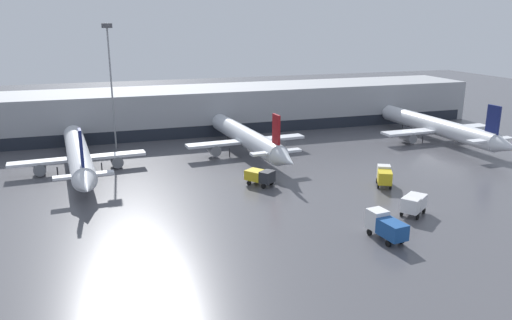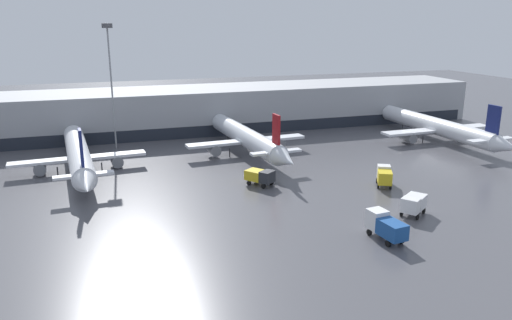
{
  "view_description": "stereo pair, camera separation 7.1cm",
  "coord_description": "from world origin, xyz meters",
  "px_view_note": "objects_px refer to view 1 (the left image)",
  "views": [
    {
      "loc": [
        -4.63,
        -44.07,
        23.07
      ],
      "look_at": [
        17.52,
        24.08,
        3.0
      ],
      "focal_mm": 35.0,
      "sensor_mm": 36.0,
      "label": 1
    },
    {
      "loc": [
        -4.56,
        -44.1,
        23.07
      ],
      "look_at": [
        17.52,
        24.08,
        3.0
      ],
      "focal_mm": 35.0,
      "sensor_mm": 36.0,
      "label": 2
    }
  ],
  "objects_px": {
    "service_truck_1": "(384,175)",
    "service_truck_2": "(386,225)",
    "parked_jet_3": "(78,155)",
    "traffic_cone_3": "(386,182)",
    "service_truck_3": "(260,176)",
    "apron_light_mast_1": "(109,54)",
    "service_truck_0": "(414,203)",
    "parked_jet_1": "(437,127)",
    "parked_jet_2": "(247,138)"
  },
  "relations": [
    {
      "from": "service_truck_0",
      "to": "parked_jet_3",
      "type": "bearing_deg",
      "value": -75.75
    },
    {
      "from": "parked_jet_3",
      "to": "service_truck_2",
      "type": "xyz_separation_m",
      "value": [
        32.15,
        -37.4,
        -1.07
      ]
    },
    {
      "from": "parked_jet_2",
      "to": "service_truck_3",
      "type": "xyz_separation_m",
      "value": [
        -3.27,
        -17.45,
        -1.59
      ]
    },
    {
      "from": "service_truck_2",
      "to": "apron_light_mast_1",
      "type": "xyz_separation_m",
      "value": [
        -25.87,
        50.95,
        15.71
      ]
    },
    {
      "from": "parked_jet_3",
      "to": "service_truck_3",
      "type": "bearing_deg",
      "value": -126.03
    },
    {
      "from": "service_truck_2",
      "to": "traffic_cone_3",
      "type": "xyz_separation_m",
      "value": [
        10.69,
        16.74,
        -1.33
      ]
    },
    {
      "from": "parked_jet_2",
      "to": "parked_jet_3",
      "type": "distance_m",
      "value": 28.38
    },
    {
      "from": "service_truck_0",
      "to": "service_truck_3",
      "type": "height_order",
      "value": "service_truck_0"
    },
    {
      "from": "service_truck_0",
      "to": "parked_jet_2",
      "type": "bearing_deg",
      "value": -108.51
    },
    {
      "from": "service_truck_0",
      "to": "service_truck_2",
      "type": "xyz_separation_m",
      "value": [
        -7.2,
        -5.19,
        0.13
      ]
    },
    {
      "from": "parked_jet_3",
      "to": "service_truck_3",
      "type": "height_order",
      "value": "parked_jet_3"
    },
    {
      "from": "service_truck_0",
      "to": "traffic_cone_3",
      "type": "height_order",
      "value": "service_truck_0"
    },
    {
      "from": "service_truck_0",
      "to": "service_truck_2",
      "type": "height_order",
      "value": "service_truck_2"
    },
    {
      "from": "parked_jet_1",
      "to": "parked_jet_3",
      "type": "distance_m",
      "value": 67.31
    },
    {
      "from": "parked_jet_3",
      "to": "traffic_cone_3",
      "type": "distance_m",
      "value": 47.62
    },
    {
      "from": "service_truck_3",
      "to": "apron_light_mast_1",
      "type": "xyz_separation_m",
      "value": [
        -18.76,
        29.12,
        15.92
      ]
    },
    {
      "from": "traffic_cone_3",
      "to": "apron_light_mast_1",
      "type": "bearing_deg",
      "value": 136.9
    },
    {
      "from": "service_truck_2",
      "to": "service_truck_3",
      "type": "height_order",
      "value": "service_truck_2"
    },
    {
      "from": "parked_jet_1",
      "to": "service_truck_2",
      "type": "height_order",
      "value": "parked_jet_1"
    },
    {
      "from": "parked_jet_1",
      "to": "service_truck_1",
      "type": "bearing_deg",
      "value": 128.5
    },
    {
      "from": "apron_light_mast_1",
      "to": "parked_jet_1",
      "type": "bearing_deg",
      "value": -12.31
    },
    {
      "from": "parked_jet_2",
      "to": "parked_jet_3",
      "type": "xyz_separation_m",
      "value": [
        -28.32,
        -1.88,
        -0.3
      ]
    },
    {
      "from": "parked_jet_1",
      "to": "service_truck_2",
      "type": "bearing_deg",
      "value": 134.97
    },
    {
      "from": "parked_jet_3",
      "to": "service_truck_2",
      "type": "height_order",
      "value": "parked_jet_3"
    },
    {
      "from": "parked_jet_1",
      "to": "traffic_cone_3",
      "type": "bearing_deg",
      "value": 128.51
    },
    {
      "from": "parked_jet_1",
      "to": "parked_jet_2",
      "type": "height_order",
      "value": "parked_jet_2"
    },
    {
      "from": "service_truck_1",
      "to": "service_truck_2",
      "type": "height_order",
      "value": "service_truck_2"
    },
    {
      "from": "parked_jet_1",
      "to": "apron_light_mast_1",
      "type": "relative_size",
      "value": 1.78
    },
    {
      "from": "parked_jet_1",
      "to": "traffic_cone_3",
      "type": "xyz_separation_m",
      "value": [
        -24.48,
        -20.89,
        -2.47
      ]
    },
    {
      "from": "traffic_cone_3",
      "to": "apron_light_mast_1",
      "type": "height_order",
      "value": "apron_light_mast_1"
    },
    {
      "from": "service_truck_1",
      "to": "traffic_cone_3",
      "type": "bearing_deg",
      "value": -22.21
    },
    {
      "from": "parked_jet_2",
      "to": "service_truck_0",
      "type": "distance_m",
      "value": 35.86
    },
    {
      "from": "parked_jet_1",
      "to": "service_truck_3",
      "type": "relative_size",
      "value": 8.8
    },
    {
      "from": "service_truck_3",
      "to": "apron_light_mast_1",
      "type": "bearing_deg",
      "value": 176.52
    },
    {
      "from": "service_truck_2",
      "to": "apron_light_mast_1",
      "type": "distance_m",
      "value": 59.26
    },
    {
      "from": "parked_jet_1",
      "to": "traffic_cone_3",
      "type": "distance_m",
      "value": 32.27
    },
    {
      "from": "traffic_cone_3",
      "to": "parked_jet_1",
      "type": "bearing_deg",
      "value": 40.48
    },
    {
      "from": "traffic_cone_3",
      "to": "parked_jet_2",
      "type": "bearing_deg",
      "value": 122.79
    },
    {
      "from": "parked_jet_3",
      "to": "apron_light_mast_1",
      "type": "xyz_separation_m",
      "value": [
        6.28,
        13.55,
        14.63
      ]
    },
    {
      "from": "parked_jet_3",
      "to": "service_truck_2",
      "type": "distance_m",
      "value": 49.33
    },
    {
      "from": "parked_jet_2",
      "to": "service_truck_2",
      "type": "height_order",
      "value": "parked_jet_2"
    },
    {
      "from": "service_truck_3",
      "to": "traffic_cone_3",
      "type": "height_order",
      "value": "service_truck_3"
    },
    {
      "from": "parked_jet_1",
      "to": "service_truck_1",
      "type": "relative_size",
      "value": 8.89
    },
    {
      "from": "parked_jet_3",
      "to": "apron_light_mast_1",
      "type": "bearing_deg",
      "value": -29.04
    },
    {
      "from": "service_truck_3",
      "to": "apron_light_mast_1",
      "type": "height_order",
      "value": "apron_light_mast_1"
    },
    {
      "from": "parked_jet_2",
      "to": "service_truck_2",
      "type": "distance_m",
      "value": 39.49
    },
    {
      "from": "parked_jet_1",
      "to": "service_truck_0",
      "type": "distance_m",
      "value": 42.85
    },
    {
      "from": "service_truck_3",
      "to": "parked_jet_3",
      "type": "bearing_deg",
      "value": -158.14
    },
    {
      "from": "parked_jet_1",
      "to": "parked_jet_2",
      "type": "relative_size",
      "value": 1.07
    },
    {
      "from": "service_truck_2",
      "to": "apron_light_mast_1",
      "type": "relative_size",
      "value": 0.24
    }
  ]
}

